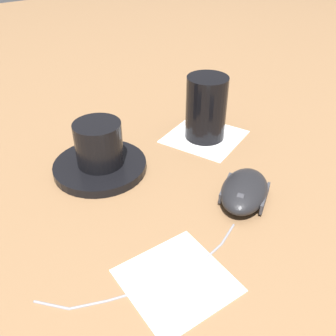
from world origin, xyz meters
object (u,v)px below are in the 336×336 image
object	(u,v)px
drinking_glass	(206,108)
computer_mouse	(244,191)
coffee_cup	(99,143)
saucer	(100,166)

from	to	relation	value
drinking_glass	computer_mouse	bearing A→B (deg)	156.79
coffee_cup	saucer	bearing A→B (deg)	129.45
coffee_cup	computer_mouse	world-z (taller)	coffee_cup
coffee_cup	drinking_glass	bearing A→B (deg)	-95.84
saucer	computer_mouse	size ratio (longest dim) A/B	1.20
saucer	drinking_glass	size ratio (longest dim) A/B	1.31
saucer	computer_mouse	xyz separation A→B (m)	(-0.19, -0.13, 0.01)
drinking_glass	saucer	bearing A→B (deg)	85.05
coffee_cup	computer_mouse	size ratio (longest dim) A/B	0.83
coffee_cup	drinking_glass	world-z (taller)	drinking_glass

